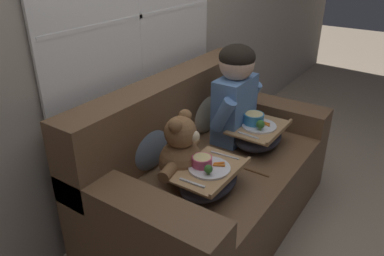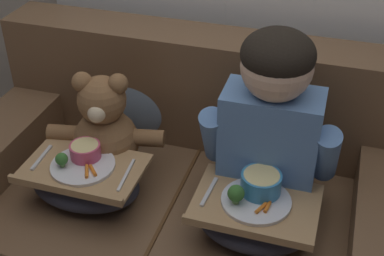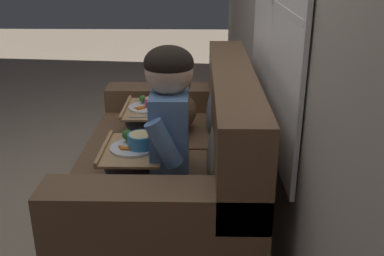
{
  "view_description": "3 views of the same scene",
  "coord_description": "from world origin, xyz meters",
  "px_view_note": "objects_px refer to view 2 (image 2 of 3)",
  "views": [
    {
      "loc": [
        -1.72,
        -1.0,
        1.68
      ],
      "look_at": [
        -0.04,
        0.15,
        0.66
      ],
      "focal_mm": 35.0,
      "sensor_mm": 36.0,
      "label": 1
    },
    {
      "loc": [
        0.49,
        -1.41,
        1.75
      ],
      "look_at": [
        0.05,
        -0.01,
        0.76
      ],
      "focal_mm": 50.0,
      "sensor_mm": 36.0,
      "label": 2
    },
    {
      "loc": [
        2.29,
        0.18,
        1.52
      ],
      "look_at": [
        0.13,
        0.14,
        0.66
      ],
      "focal_mm": 42.0,
      "sensor_mm": 36.0,
      "label": 3
    }
  ],
  "objects_px": {
    "lap_tray_child": "(255,215)",
    "lap_tray_teddy": "(85,180)",
    "couch": "(185,206)",
    "teddy_bear": "(105,131)",
    "throw_pillow_behind_child": "(280,121)",
    "throw_pillow_behind_teddy": "(131,97)",
    "child_figure": "(272,115)"
  },
  "relations": [
    {
      "from": "throw_pillow_behind_teddy",
      "to": "teddy_bear",
      "type": "xyz_separation_m",
      "value": [
        0.0,
        -0.25,
        -0.0
      ]
    },
    {
      "from": "throw_pillow_behind_teddy",
      "to": "child_figure",
      "type": "relative_size",
      "value": 0.56
    },
    {
      "from": "throw_pillow_behind_teddy",
      "to": "lap_tray_teddy",
      "type": "bearing_deg",
      "value": -90.09
    },
    {
      "from": "throw_pillow_behind_child",
      "to": "lap_tray_child",
      "type": "bearing_deg",
      "value": -90.05
    },
    {
      "from": "throw_pillow_behind_child",
      "to": "teddy_bear",
      "type": "height_order",
      "value": "teddy_bear"
    },
    {
      "from": "couch",
      "to": "throw_pillow_behind_teddy",
      "type": "height_order",
      "value": "couch"
    },
    {
      "from": "child_figure",
      "to": "lap_tray_teddy",
      "type": "height_order",
      "value": "child_figure"
    },
    {
      "from": "throw_pillow_behind_teddy",
      "to": "lap_tray_teddy",
      "type": "relative_size",
      "value": 0.88
    },
    {
      "from": "lap_tray_child",
      "to": "lap_tray_teddy",
      "type": "xyz_separation_m",
      "value": [
        -0.6,
        -0.0,
        -0.0
      ]
    },
    {
      "from": "couch",
      "to": "lap_tray_child",
      "type": "distance_m",
      "value": 0.42
    },
    {
      "from": "throw_pillow_behind_child",
      "to": "lap_tray_teddy",
      "type": "xyz_separation_m",
      "value": [
        -0.6,
        -0.42,
        -0.1
      ]
    },
    {
      "from": "throw_pillow_behind_teddy",
      "to": "child_figure",
      "type": "height_order",
      "value": "child_figure"
    },
    {
      "from": "lap_tray_teddy",
      "to": "throw_pillow_behind_child",
      "type": "bearing_deg",
      "value": 35.05
    },
    {
      "from": "teddy_bear",
      "to": "throw_pillow_behind_child",
      "type": "bearing_deg",
      "value": 22.23
    },
    {
      "from": "teddy_bear",
      "to": "lap_tray_teddy",
      "type": "distance_m",
      "value": 0.2
    },
    {
      "from": "couch",
      "to": "lap_tray_child",
      "type": "height_order",
      "value": "couch"
    },
    {
      "from": "child_figure",
      "to": "throw_pillow_behind_teddy",
      "type": "bearing_deg",
      "value": 158.17
    },
    {
      "from": "throw_pillow_behind_child",
      "to": "lap_tray_child",
      "type": "xyz_separation_m",
      "value": [
        -0.0,
        -0.42,
        -0.1
      ]
    },
    {
      "from": "child_figure",
      "to": "teddy_bear",
      "type": "bearing_deg",
      "value": -179.59
    },
    {
      "from": "lap_tray_teddy",
      "to": "teddy_bear",
      "type": "bearing_deg",
      "value": 89.42
    },
    {
      "from": "throw_pillow_behind_child",
      "to": "child_figure",
      "type": "distance_m",
      "value": 0.3
    },
    {
      "from": "child_figure",
      "to": "couch",
      "type": "bearing_deg",
      "value": 176.11
    },
    {
      "from": "child_figure",
      "to": "lap_tray_teddy",
      "type": "distance_m",
      "value": 0.69
    },
    {
      "from": "throw_pillow_behind_child",
      "to": "lap_tray_teddy",
      "type": "distance_m",
      "value": 0.74
    },
    {
      "from": "couch",
      "to": "teddy_bear",
      "type": "bearing_deg",
      "value": -175.28
    },
    {
      "from": "lap_tray_teddy",
      "to": "couch",
      "type": "bearing_deg",
      "value": 33.8
    },
    {
      "from": "couch",
      "to": "throw_pillow_behind_child",
      "type": "relative_size",
      "value": 4.26
    },
    {
      "from": "lap_tray_child",
      "to": "lap_tray_teddy",
      "type": "distance_m",
      "value": 0.6
    },
    {
      "from": "teddy_bear",
      "to": "lap_tray_teddy",
      "type": "bearing_deg",
      "value": -90.58
    },
    {
      "from": "teddy_bear",
      "to": "lap_tray_child",
      "type": "distance_m",
      "value": 0.63
    },
    {
      "from": "couch",
      "to": "lap_tray_teddy",
      "type": "relative_size",
      "value": 4.0
    },
    {
      "from": "teddy_bear",
      "to": "lap_tray_child",
      "type": "xyz_separation_m",
      "value": [
        0.6,
        -0.18,
        -0.09
      ]
    }
  ]
}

